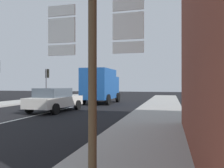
{
  "coord_description": "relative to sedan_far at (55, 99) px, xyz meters",
  "views": [
    {
      "loc": [
        7.14,
        -3.61,
        1.69
      ],
      "look_at": [
        3.58,
        10.03,
        1.73
      ],
      "focal_mm": 36.01,
      "sensor_mm": 36.0,
      "label": 1
    }
  ],
  "objects": [
    {
      "name": "ground_plane",
      "position": [
        -0.1,
        0.88,
        -0.76
      ],
      "size": [
        80.0,
        80.0,
        0.0
      ],
      "primitive_type": "plane",
      "color": "black"
    },
    {
      "name": "sidewalk_right",
      "position": [
        6.35,
        -1.12,
        -0.69
      ],
      "size": [
        2.91,
        44.0,
        0.14
      ],
      "primitive_type": "cube",
      "color": "#9E9B96",
      "rests_on": "ground"
    },
    {
      "name": "lane_centre_stripe",
      "position": [
        -0.1,
        -3.12,
        -0.75
      ],
      "size": [
        0.16,
        12.0,
        0.01
      ],
      "primitive_type": "cube",
      "color": "silver",
      "rests_on": "ground"
    },
    {
      "name": "sedan_far",
      "position": [
        0.0,
        0.0,
        0.0
      ],
      "size": [
        2.21,
        4.32,
        1.47
      ],
      "color": "beige",
      "rests_on": "ground"
    },
    {
      "name": "delivery_truck",
      "position": [
        0.99,
        6.48,
        0.89
      ],
      "size": [
        2.55,
        5.03,
        3.05
      ],
      "color": "#19478C",
      "rests_on": "ground"
    },
    {
      "name": "route_sign_post",
      "position": [
        5.81,
        -9.26,
        1.15
      ],
      "size": [
        1.66,
        0.14,
        3.2
      ],
      "color": "brown",
      "rests_on": "ground"
    },
    {
      "name": "traffic_light_far_left",
      "position": [
        -5.4,
        8.14,
        1.69
      ],
      "size": [
        0.3,
        0.49,
        3.31
      ],
      "color": "#47474C",
      "rests_on": "ground"
    }
  ]
}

